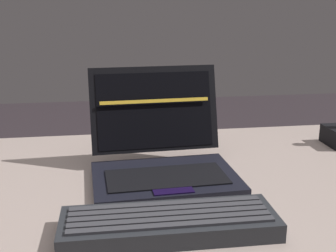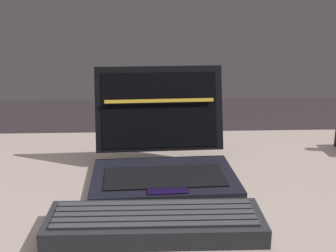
{
  "view_description": "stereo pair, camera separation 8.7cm",
  "coord_description": "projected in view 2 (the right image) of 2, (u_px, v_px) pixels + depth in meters",
  "views": [
    {
      "loc": [
        -0.06,
        -0.78,
        1.07
      ],
      "look_at": [
        0.07,
        0.05,
        0.83
      ],
      "focal_mm": 46.26,
      "sensor_mm": 36.0,
      "label": 1
    },
    {
      "loc": [
        0.03,
        -0.79,
        1.07
      ],
      "look_at": [
        0.07,
        0.05,
        0.83
      ],
      "focal_mm": 46.26,
      "sensor_mm": 36.0,
      "label": 2
    }
  ],
  "objects": [
    {
      "name": "external_keyboard",
      "position": [
        155.0,
        223.0,
        0.69
      ],
      "size": [
        0.35,
        0.12,
        0.03
      ],
      "color": "#24262A",
      "rests_on": "desk"
    },
    {
      "name": "desk",
      "position": [
        137.0,
        246.0,
        0.89
      ],
      "size": [
        1.31,
        0.78,
        0.72
      ],
      "color": "#A59288",
      "rests_on": "ground"
    },
    {
      "name": "laptop_front",
      "position": [
        163.0,
        156.0,
        0.91
      ],
      "size": [
        0.3,
        0.27,
        0.22
      ],
      "color": "black",
      "rests_on": "desk"
    }
  ]
}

